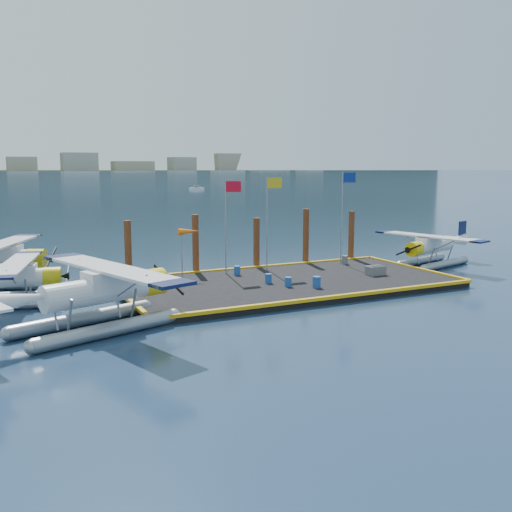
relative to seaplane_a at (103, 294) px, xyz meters
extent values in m
plane|color=#1A2C4E|center=(11.99, 4.44, -1.64)|extent=(4000.00, 4000.00, 0.00)
cube|color=black|center=(11.99, 4.44, -1.44)|extent=(20.00, 10.00, 0.40)
cone|color=black|center=(361.99, 1454.44, -1.64)|extent=(1100.00, 1100.00, 360.00)
cone|color=#485D60|center=(761.99, 2204.44, -1.64)|extent=(1300.00, 1300.00, 560.00)
cone|color=white|center=(761.99, 2204.44, 468.36)|extent=(280.00, 280.00, 120.00)
cone|color=#485D60|center=(1061.99, 2104.44, -1.64)|extent=(1000.00, 1000.00, 420.00)
cylinder|color=gray|center=(-0.80, 1.02, -1.31)|extent=(6.72, 2.76, 0.66)
cylinder|color=gray|center=(-0.05, -1.29, -1.31)|extent=(6.72, 2.76, 0.66)
cylinder|color=silver|center=(-0.22, -0.07, 0.19)|extent=(5.26, 2.75, 1.22)
cube|color=silver|center=(0.41, 0.14, 0.57)|extent=(2.69, 1.91, 0.99)
cube|color=black|center=(0.73, 0.24, 0.79)|extent=(1.83, 1.58, 0.61)
cylinder|color=#DEBE0C|center=(2.52, 0.82, 0.19)|extent=(1.45, 1.56, 1.28)
cube|color=black|center=(3.41, 1.12, 0.19)|extent=(0.83, 2.36, 1.24)
cube|color=silver|center=(0.41, 0.14, 1.13)|extent=(4.67, 9.97, 0.13)
cube|color=#0B1238|center=(-1.06, 4.65, 1.13)|extent=(1.88, 1.46, 0.14)
cube|color=#0B1238|center=(1.89, -4.38, 1.13)|extent=(1.88, 1.46, 0.14)
cylinder|color=gray|center=(-3.68, 7.80, -1.37)|extent=(5.52, 1.86, 0.54)
cylinder|color=gray|center=(-4.15, 5.88, -1.37)|extent=(5.52, 1.86, 0.54)
cylinder|color=silver|center=(-3.74, 6.80, -0.16)|extent=(4.28, 1.96, 0.99)
cube|color=silver|center=(-3.22, 6.67, 0.16)|extent=(2.15, 1.43, 0.81)
cube|color=black|center=(-2.96, 6.60, 0.34)|extent=(1.45, 1.22, 0.49)
cylinder|color=#DEBE0C|center=(-1.48, 6.23, -0.16)|extent=(1.12, 1.23, 1.04)
cube|color=black|center=(-0.74, 6.05, -0.16)|extent=(0.53, 1.95, 1.01)
cube|color=silver|center=(-3.22, 6.67, 0.60)|extent=(3.25, 8.16, 0.11)
cube|color=#0B1238|center=(-2.29, 10.41, 0.60)|extent=(1.50, 1.11, 0.12)
cube|color=#0B1238|center=(-4.15, 2.93, 0.60)|extent=(1.50, 1.11, 0.12)
cube|color=silver|center=(-3.72, 12.36, 0.44)|extent=(2.55, 1.98, 0.93)
cube|color=black|center=(-3.43, 12.24, 0.65)|extent=(1.77, 1.59, 0.57)
cylinder|color=#DEBE0C|center=(-1.83, 11.51, 0.08)|extent=(1.44, 1.52, 1.20)
cube|color=black|center=(-1.02, 11.14, 0.08)|extent=(1.01, 2.13, 1.17)
cube|color=silver|center=(-3.72, 12.36, 0.96)|extent=(5.27, 9.15, 0.12)
cube|color=#0B1238|center=(-1.88, 16.43, 0.96)|extent=(1.80, 1.49, 0.13)
cylinder|color=gray|center=(25.69, 5.33, -1.36)|extent=(5.57, 2.03, 0.55)
cylinder|color=gray|center=(25.16, 7.25, -1.36)|extent=(5.57, 2.03, 0.55)
cylinder|color=silver|center=(25.25, 6.24, -0.14)|extent=(4.34, 2.09, 1.00)
cube|color=silver|center=(24.73, 6.10, 0.18)|extent=(2.19, 1.50, 0.82)
cube|color=black|center=(24.46, 6.02, 0.36)|extent=(1.48, 1.26, 0.50)
cylinder|color=#DEBE0C|center=(22.97, 5.61, -0.14)|extent=(1.16, 1.26, 1.05)
cube|color=black|center=(22.23, 5.41, -0.14)|extent=(0.59, 1.96, 1.02)
cube|color=silver|center=(24.73, 6.10, 0.63)|extent=(3.49, 8.24, 0.11)
cube|color=#0B1238|center=(25.77, 2.33, 0.63)|extent=(1.53, 1.15, 0.12)
cube|color=#0B1238|center=(23.69, 9.86, 0.63)|extent=(1.53, 1.15, 0.12)
cube|color=#0B1238|center=(29.28, 7.35, 0.68)|extent=(0.99, 0.37, 1.54)
cube|color=silver|center=(29.19, 7.33, 0.09)|extent=(1.61, 3.19, 0.09)
cylinder|color=#1B4899|center=(10.57, 4.27, -0.95)|extent=(0.40, 0.40, 0.57)
cylinder|color=#1B4899|center=(12.50, 1.89, -0.91)|extent=(0.47, 0.47, 0.66)
cylinder|color=#1B4899|center=(11.16, 2.88, -0.96)|extent=(0.40, 0.40, 0.56)
cylinder|color=#5A5B5F|center=(18.59, 7.88, -0.93)|extent=(0.43, 0.43, 0.60)
cylinder|color=#1B4899|center=(9.92, 7.43, -0.94)|extent=(0.42, 0.42, 0.59)
cube|color=#5A5B5F|center=(18.00, 3.57, -0.95)|extent=(1.15, 0.77, 0.58)
cylinder|color=gray|center=(9.49, 8.24, 1.76)|extent=(0.08, 0.08, 6.00)
cube|color=red|center=(10.04, 8.24, 4.41)|extent=(1.10, 0.03, 0.70)
cylinder|color=gray|center=(12.49, 8.24, 1.86)|extent=(0.08, 0.08, 6.20)
cube|color=gold|center=(13.04, 8.24, 4.61)|extent=(1.10, 0.03, 0.70)
cylinder|color=gray|center=(18.49, 8.24, 2.01)|extent=(0.08, 0.08, 6.50)
cube|color=navy|center=(19.04, 8.24, 4.91)|extent=(1.10, 0.03, 0.70)
cylinder|color=gray|center=(6.49, 8.24, 0.26)|extent=(0.07, 0.07, 3.00)
cone|color=#FE650E|center=(6.99, 8.24, 1.66)|extent=(1.40, 0.44, 0.44)
cylinder|color=#421F13|center=(3.49, 9.84, 0.36)|extent=(0.44, 0.44, 4.00)
cylinder|color=#421F13|center=(7.99, 9.84, 0.46)|extent=(0.44, 0.44, 4.20)
cylinder|color=#421F13|center=(12.49, 9.84, 0.26)|extent=(0.44, 0.44, 3.80)
cylinder|color=#421F13|center=(16.49, 9.84, 0.51)|extent=(0.44, 0.44, 4.30)
cylinder|color=#421F13|center=(20.49, 9.84, 0.36)|extent=(0.44, 0.44, 4.00)
camera|label=1|loc=(-4.75, -25.63, 5.73)|focal=40.00mm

